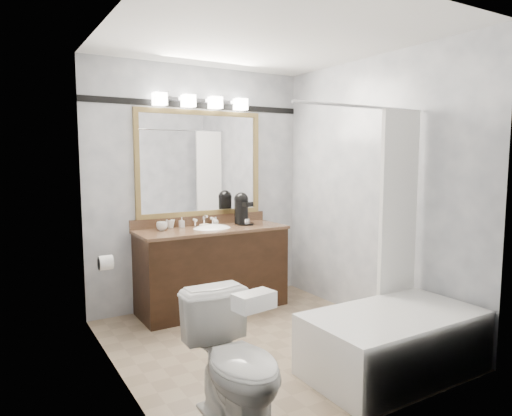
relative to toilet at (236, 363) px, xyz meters
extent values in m
cube|color=gray|center=(0.77, 0.91, -0.39)|extent=(2.40, 2.60, 0.01)
cube|color=white|center=(0.77, 0.91, 2.12)|extent=(2.40, 2.60, 0.01)
cube|color=silver|center=(0.77, 2.22, 0.87)|extent=(2.40, 0.01, 2.50)
cube|color=silver|center=(0.77, -0.39, 0.87)|extent=(2.40, 0.01, 2.50)
cube|color=silver|center=(-0.44, 0.91, 0.87)|extent=(0.01, 2.60, 2.50)
cube|color=silver|center=(1.97, 0.91, 0.87)|extent=(0.01, 2.60, 2.50)
cube|color=black|center=(0.77, 1.93, 0.03)|extent=(1.50, 0.55, 0.82)
cube|color=#895F40|center=(0.77, 1.93, 0.45)|extent=(1.53, 0.58, 0.03)
cube|color=#895F40|center=(0.77, 2.20, 0.52)|extent=(1.53, 0.03, 0.10)
ellipsoid|color=white|center=(0.77, 1.93, 0.44)|extent=(0.44, 0.34, 0.14)
cube|color=olive|center=(0.77, 2.19, 1.64)|extent=(1.40, 0.04, 0.05)
cube|color=olive|center=(0.77, 2.19, 0.59)|extent=(1.40, 0.04, 0.05)
cube|color=olive|center=(0.09, 2.19, 1.12)|extent=(0.05, 0.04, 1.00)
cube|color=olive|center=(1.44, 2.19, 1.12)|extent=(0.05, 0.04, 1.00)
cube|color=white|center=(0.77, 2.20, 1.12)|extent=(1.30, 0.01, 1.00)
cube|color=silver|center=(0.77, 2.18, 1.77)|extent=(0.90, 0.05, 0.03)
cube|color=white|center=(0.32, 2.13, 1.75)|extent=(0.12, 0.12, 0.12)
cube|color=white|center=(0.62, 2.13, 1.75)|extent=(0.12, 0.12, 0.12)
cube|color=white|center=(0.92, 2.13, 1.75)|extent=(0.12, 0.12, 0.12)
cube|color=white|center=(1.22, 2.13, 1.75)|extent=(0.12, 0.12, 0.12)
cube|color=black|center=(0.77, 2.21, 1.72)|extent=(2.40, 0.01, 0.06)
cube|color=white|center=(1.30, -0.01, -0.16)|extent=(1.30, 0.72, 0.45)
cylinder|color=silver|center=(1.30, 0.37, 1.57)|extent=(1.30, 0.02, 0.02)
cube|color=white|center=(1.72, 0.36, 0.79)|extent=(0.40, 0.04, 1.55)
cylinder|color=white|center=(-0.37, 1.58, 0.32)|extent=(0.11, 0.12, 0.12)
imported|color=white|center=(0.00, 0.00, 0.00)|extent=(0.43, 0.75, 0.76)
cube|color=white|center=(0.00, -0.21, 0.43)|extent=(0.24, 0.15, 0.09)
cylinder|color=black|center=(1.17, 1.95, 0.48)|extent=(0.18, 0.18, 0.02)
cylinder|color=black|center=(1.15, 2.00, 0.61)|extent=(0.15, 0.15, 0.26)
sphere|color=black|center=(1.15, 2.00, 0.73)|extent=(0.15, 0.15, 0.15)
cube|color=black|center=(1.18, 1.93, 0.69)|extent=(0.12, 0.12, 0.05)
cylinder|color=silver|center=(1.18, 1.93, 0.51)|extent=(0.06, 0.06, 0.06)
imported|color=white|center=(0.28, 2.04, 0.51)|extent=(0.14, 0.14, 0.08)
imported|color=white|center=(0.41, 2.15, 0.51)|extent=(0.11, 0.11, 0.09)
imported|color=white|center=(0.52, 2.12, 0.52)|extent=(0.05, 0.05, 0.11)
imported|color=white|center=(0.91, 2.13, 0.51)|extent=(0.08, 0.08, 0.08)
cube|color=beige|center=(0.74, 2.05, 0.48)|extent=(0.10, 0.07, 0.03)
camera|label=1|loc=(-1.20, -2.23, 1.19)|focal=32.00mm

